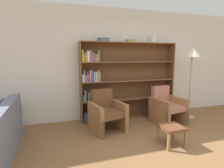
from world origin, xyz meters
name	(u,v)px	position (x,y,z in m)	size (l,w,h in m)	color
ground_plane	(194,167)	(0.00, 0.00, 0.00)	(24.00, 24.00, 0.00)	brown
wall_back	(130,64)	(0.00, 2.43, 1.38)	(12.00, 0.06, 2.75)	silver
bookshelf	(120,82)	(-0.32, 2.27, 0.93)	(2.46, 0.30, 1.92)	brown
bowl_slate	(103,40)	(-0.77, 2.24, 1.97)	(0.29, 0.29, 0.08)	slate
bowl_copper	(130,41)	(-0.08, 2.24, 1.96)	(0.23, 0.23, 0.07)	tan
vase_tall	(154,40)	(0.56, 2.24, 2.00)	(0.16, 0.16, 0.19)	silver
armchair_leather	(106,112)	(-0.86, 1.65, 0.38)	(0.76, 0.80, 0.85)	olive
armchair_cushioned	(166,107)	(0.63, 1.65, 0.38)	(0.75, 0.78, 0.85)	olive
floor_lamp	(192,55)	(1.39, 1.78, 1.60)	(0.47, 0.47, 1.80)	tan
footstool	(172,129)	(0.08, 0.66, 0.29)	(0.38, 0.38, 0.35)	olive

